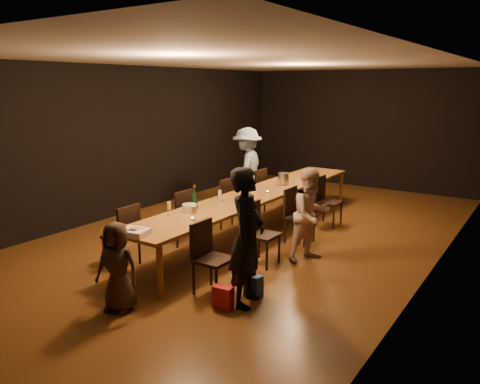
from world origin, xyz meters
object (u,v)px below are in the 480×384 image
Objects in this scene: woman_birthday at (247,237)px; chair_right_1 at (263,234)px; birthday_cake at (134,232)px; champagne_bottle at (195,197)px; chair_right_3 at (329,201)px; chair_left_2 at (219,202)px; plate_stack at (190,208)px; man_blue at (247,168)px; woman_tan at (311,215)px; ice_bucket at (284,179)px; chair_right_2 at (300,216)px; child at (117,267)px; chair_right_0 at (213,259)px; chair_left_1 at (176,216)px; table at (257,196)px; chair_left_0 at (121,235)px.

chair_right_1 is at bearing 6.93° from woman_birthday.
champagne_bottle reaches higher than birthday_cake.
birthday_cake is at bearing -11.97° from chair_right_3.
birthday_cake is 1.44m from champagne_bottle.
chair_left_2 is 4.31× the size of plate_stack.
woman_tan is at bearing 36.58° from man_blue.
ice_bucket is (1.19, -0.55, -0.01)m from man_blue.
woman_birthday reaches higher than chair_right_2.
child is 5.01× the size of plate_stack.
champagne_bottle reaches higher than chair_right_0.
birthday_cake is at bearing -164.02° from chair_left_2.
chair_right_1 is 1.00× the size of chair_left_1.
man_blue is (-0.30, 2.63, 0.40)m from chair_left_1.
chair_right_1 is 0.53× the size of man_blue.
champagne_bottle is at bearing -75.39° from chair_right_1.
child is at bearing 1.75° from man_blue.
table is 3.45× the size of man_blue.
plate_stack is at bearing 86.23° from birthday_cake.
chair_left_2 is at bearing -54.78° from chair_right_3.
chair_right_3 is 2.08m from chair_left_2.
chair_left_0 is at bearing -180.00° from chair_left_2.
ice_bucket reaches higher than birthday_cake.
woman_tan is at bearing -25.24° from table.
chair_right_2 is at bearing 62.62° from child.
ice_bucket is (-1.31, 1.52, 0.15)m from woman_tan.
birthday_cake is (-0.87, -4.10, 0.33)m from chair_right_3.
plate_stack is at bearing 47.42° from woman_birthday.
woman_birthday is 3.54m from ice_bucket.
chair_right_2 is at bearing -90.00° from chair_left_2.
chair_left_1 is at bearing -54.78° from chair_right_2.
chair_right_0 is 1.00× the size of chair_right_3.
chair_right_2 is 4.31× the size of plate_stack.
birthday_cake is (-0.87, -1.70, 0.33)m from chair_right_1.
woman_tan is (2.20, 1.76, 0.24)m from chair_left_0.
chair_left_1 is 0.53× the size of man_blue.
chair_right_1 is 3.33m from man_blue.
plate_stack is at bearing -123.07° from chair_left_1.
table is 4.23× the size of woman_tan.
ice_bucket is at bearing -137.42° from chair_right_2.
chair_right_2 is at bearing -4.07° from woman_birthday.
chair_right_0 and chair_left_2 have the same top height.
chair_right_2 is at bearing -47.42° from ice_bucket.
table is 6.45× the size of chair_right_2.
chair_left_0 is 3.42m from ice_bucket.
chair_right_2 is at bearing 0.00° from table.
woman_birthday reaches higher than chair_left_1.
chair_right_0 is at bearing -171.52° from woman_tan.
chair_right_0 is at bearing -70.50° from table.
ice_bucket is (0.89, 2.08, 0.40)m from chair_left_1.
birthday_cake is (1.13, -4.33, -0.08)m from man_blue.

